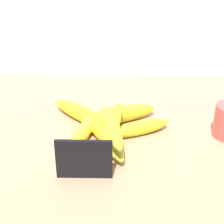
% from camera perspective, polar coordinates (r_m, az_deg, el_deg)
% --- Properties ---
extents(counter_top, '(1.10, 0.76, 0.03)m').
position_cam_1_polar(counter_top, '(0.88, -3.27, -3.52)').
color(counter_top, '#A87B5C').
rests_on(counter_top, ground).
extents(chalkboard_sign, '(0.11, 0.02, 0.08)m').
position_cam_1_polar(chalkboard_sign, '(0.69, -4.84, -7.82)').
color(chalkboard_sign, black).
rests_on(chalkboard_sign, counter_top).
extents(banana_0, '(0.13, 0.19, 0.04)m').
position_cam_1_polar(banana_0, '(0.83, -1.78, -3.14)').
color(banana_0, yellow).
rests_on(banana_0, counter_top).
extents(banana_1, '(0.09, 0.17, 0.03)m').
position_cam_1_polar(banana_1, '(0.83, -4.73, -3.35)').
color(banana_1, yellow).
rests_on(banana_1, counter_top).
extents(banana_2, '(0.16, 0.10, 0.04)m').
position_cam_1_polar(banana_2, '(0.84, 4.40, -2.59)').
color(banana_2, '#C0CC23').
rests_on(banana_2, counter_top).
extents(banana_3, '(0.20, 0.12, 0.04)m').
position_cam_1_polar(banana_3, '(0.89, 1.10, -0.43)').
color(banana_3, yellow).
rests_on(banana_3, counter_top).
extents(banana_4, '(0.17, 0.17, 0.04)m').
position_cam_1_polar(banana_4, '(0.91, -5.06, -0.20)').
color(banana_4, yellow).
rests_on(banana_4, counter_top).
extents(banana_5, '(0.10, 0.19, 0.04)m').
position_cam_1_polar(banana_5, '(0.80, -0.63, -4.38)').
color(banana_5, '#B8C935').
rests_on(banana_5, counter_top).
extents(banana_6, '(0.07, 0.20, 0.03)m').
position_cam_1_polar(banana_6, '(0.77, -0.11, -2.39)').
color(banana_6, gold).
rests_on(banana_6, banana_5).
extents(banana_7, '(0.06, 0.20, 0.03)m').
position_cam_1_polar(banana_7, '(0.79, 0.11, -1.79)').
color(banana_7, yellow).
rests_on(banana_7, banana_5).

